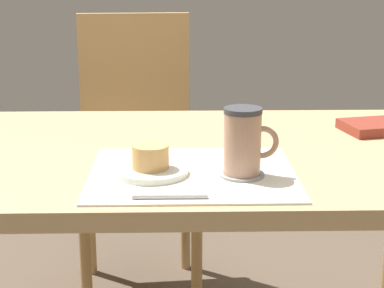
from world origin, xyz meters
The scene contains 9 objects.
dining_table centered at (0.00, 0.00, 0.65)m, with size 1.39×0.76×0.73m.
wooden_chair centered at (-0.12, 0.77, 0.52)m, with size 0.46×0.46×0.96m.
placemat centered at (0.05, -0.19, 0.73)m, with size 0.39×0.34×0.00m, color silver.
pastry_plate centered at (-0.03, -0.19, 0.74)m, with size 0.14×0.14×0.01m, color silver.
pastry centered at (-0.03, -0.19, 0.76)m, with size 0.07×0.07×0.05m, color #E0A860.
coffee_coaster centered at (0.14, -0.21, 0.73)m, with size 0.09×0.09×0.01m, color #99999E.
coffee_mug centered at (0.14, -0.21, 0.80)m, with size 0.10×0.07×0.13m.
teaspoon centered at (0.01, -0.33, 0.73)m, with size 0.01×0.01×0.13m, color silver.
small_book centered at (0.52, 0.14, 0.74)m, with size 0.18×0.12×0.02m, color maroon.
Camera 1 is at (0.02, -1.36, 1.11)m, focal length 60.00 mm.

